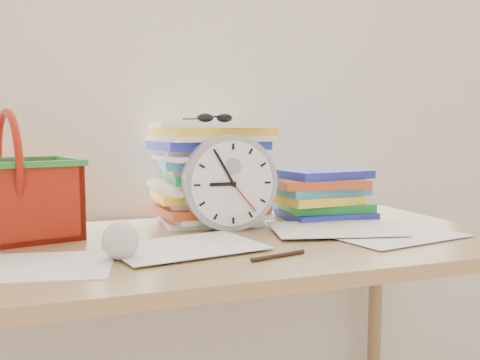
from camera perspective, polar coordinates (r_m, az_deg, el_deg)
name	(u,v)px	position (r m, az deg, el deg)	size (l,w,h in m)	color
curtain	(175,28)	(1.62, -6.94, 15.81)	(2.40, 0.01, 2.50)	white
desk	(215,271)	(1.27, -2.73, -9.71)	(1.40, 0.70, 0.75)	olive
paper_stack	(212,173)	(1.48, -3.02, 0.79)	(0.31, 0.26, 0.27)	white
clock	(230,183)	(1.36, -1.12, -0.30)	(0.24, 0.24, 0.05)	#959596
sunglasses	(215,118)	(1.44, -2.68, 6.67)	(0.12, 0.10, 0.03)	black
book_stack	(320,194)	(1.56, 8.52, -1.53)	(0.27, 0.21, 0.14)	white
basket	(9,176)	(1.35, -23.43, 0.38)	(0.30, 0.23, 0.30)	red
crumpled_ball	(120,240)	(1.09, -12.65, -6.26)	(0.08, 0.08, 0.08)	silver
pen	(278,256)	(1.09, 4.09, -8.04)	(0.01, 0.01, 0.13)	black
scattered_papers	(214,238)	(1.25, -2.75, -6.15)	(1.26, 0.42, 0.02)	white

